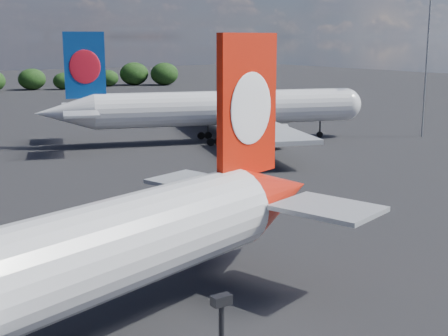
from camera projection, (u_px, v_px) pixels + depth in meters
china_southern_airliner at (215, 109)px, 102.77m from camera, size 53.63×51.52×17.98m
floodlight_mast_near at (428, 45)px, 106.21m from camera, size 1.60×1.60×24.88m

